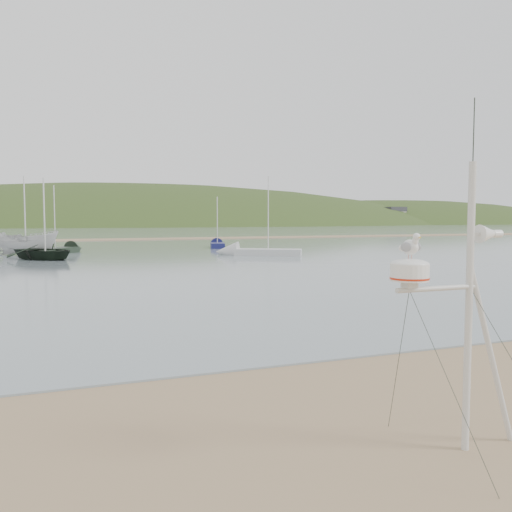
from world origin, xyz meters
name	(u,v)px	position (x,y,z in m)	size (l,w,h in m)	color
ground	(71,506)	(0.00, 0.00, 0.00)	(560.00, 560.00, 0.00)	#8C7051
water	(43,231)	(0.00, 132.00, 0.02)	(560.00, 256.00, 0.04)	slate
sandbar	(44,240)	(0.00, 70.00, 0.07)	(560.00, 7.00, 0.07)	#8C7051
hill_ridge	(90,271)	(18.52, 235.00, -19.70)	(620.00, 180.00, 80.00)	#293B18
far_cottages	(52,215)	(3.00, 196.00, 4.00)	(294.40, 6.30, 8.00)	beige
mast_rig	(466,368)	(4.73, -0.45, 1.08)	(1.98, 2.11, 4.46)	silver
boat_dark	(44,222)	(-0.05, 35.52, 2.70)	(3.80, 1.10, 5.32)	black
boat_white	(25,223)	(-1.47, 41.36, 2.56)	(1.90, 1.95, 5.04)	silver
sailboat_white_near	(246,252)	(14.84, 34.58, 0.30)	(6.79, 4.88, 6.84)	silver
sailboat_dark_mid	(66,250)	(1.66, 42.85, 0.30)	(4.85, 5.82, 6.13)	black
sailboat_blue_far	(217,244)	(16.29, 46.87, 0.30)	(2.73, 5.60, 5.47)	#15184B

